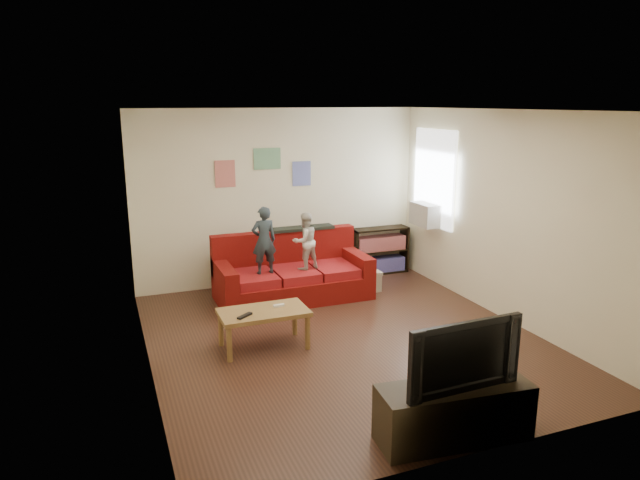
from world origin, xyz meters
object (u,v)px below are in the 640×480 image
object	(u,v)px
sofa	(292,276)
television	(458,352)
file_box	(365,281)
tv_stand	(454,412)
child_a	(264,240)
child_b	(305,241)
coffee_table	(264,316)
bookshelf	(379,253)

from	to	relation	value
sofa	television	world-z (taller)	television
file_box	television	size ratio (longest dim) A/B	0.42
file_box	tv_stand	distance (m)	3.93
child_a	child_b	xyz separation A→B (m)	(0.60, 0.00, -0.06)
coffee_table	television	size ratio (longest dim) A/B	0.96
sofa	bookshelf	bearing A→B (deg)	19.37
tv_stand	file_box	bearing A→B (deg)	81.02
television	coffee_table	bearing A→B (deg)	110.56
child_a	television	size ratio (longest dim) A/B	0.89
child_a	television	world-z (taller)	child_a
file_box	television	bearing A→B (deg)	-104.70
child_b	bookshelf	distance (m)	1.86
child_a	tv_stand	xyz separation A→B (m)	(0.57, -3.76, -0.69)
file_box	child_a	bearing A→B (deg)	-178.44
child_a	child_b	bearing A→B (deg)	179.91
child_a	bookshelf	xyz separation A→B (m)	(2.20, 0.79, -0.59)
sofa	tv_stand	bearing A→B (deg)	-88.23
file_box	tv_stand	size ratio (longest dim) A/B	0.34
sofa	file_box	size ratio (longest dim) A/B	4.94
file_box	television	distance (m)	3.98
tv_stand	coffee_table	bearing A→B (deg)	118.26
coffee_table	tv_stand	distance (m)	2.57
coffee_table	tv_stand	bearing A→B (deg)	-67.46
child_a	file_box	bearing A→B (deg)	-178.53
child_a	coffee_table	bearing A→B (deg)	73.41
bookshelf	tv_stand	distance (m)	4.83
bookshelf	television	bearing A→B (deg)	-109.66
child_b	file_box	size ratio (longest dim) A/B	1.84
child_a	bookshelf	world-z (taller)	child_a
child_a	file_box	world-z (taller)	child_a
sofa	bookshelf	distance (m)	1.85
tv_stand	television	world-z (taller)	television
television	bookshelf	bearing A→B (deg)	68.36
child_b	bookshelf	xyz separation A→B (m)	(1.60, 0.79, -0.53)
tv_stand	television	bearing A→B (deg)	0.00
coffee_table	bookshelf	bearing A→B (deg)	39.83
child_b	file_box	distance (m)	1.21
child_a	coffee_table	distance (m)	1.55
coffee_table	tv_stand	size ratio (longest dim) A/B	0.78
sofa	child_b	world-z (taller)	child_b
bookshelf	television	distance (m)	4.85
file_box	television	world-z (taller)	television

